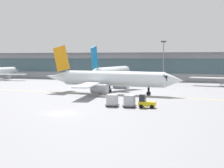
# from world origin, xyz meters

# --- Properties ---
(ground_plane) EXTENTS (400.00, 400.00, 0.00)m
(ground_plane) POSITION_xyz_m (0.00, 0.00, 0.00)
(ground_plane) COLOR gray
(taxiway_centreline_stripe) EXTENTS (109.65, 9.50, 0.01)m
(taxiway_centreline_stripe) POSITION_xyz_m (-2.15, 26.32, 0.00)
(taxiway_centreline_stripe) COLOR yellow
(taxiway_centreline_stripe) RESTS_ON ground_plane
(terminal_concourse) EXTENTS (219.48, 11.00, 9.60)m
(terminal_concourse) POSITION_xyz_m (0.00, 81.81, 4.92)
(terminal_concourse) COLOR #B2B7BC
(terminal_concourse) RESTS_ON ground_plane
(gate_airplane_1) EXTENTS (31.05, 33.31, 11.06)m
(gate_airplane_1) POSITION_xyz_m (-12.71, 56.98, 3.32)
(gate_airplane_1) COLOR white
(gate_airplane_1) RESTS_ON ground_plane
(taxiing_regional_jet) EXTENTS (32.39, 30.01, 10.72)m
(taxiing_regional_jet) POSITION_xyz_m (-2.56, 28.35, 3.22)
(taxiing_regional_jet) COLOR white
(taxiing_regional_jet) RESTS_ON ground_plane
(baggage_tug) EXTENTS (2.68, 1.76, 2.10)m
(baggage_tug) POSITION_xyz_m (10.08, 9.34, 0.89)
(baggage_tug) COLOR yellow
(baggage_tug) RESTS_ON ground_plane
(cargo_dolly_lead) EXTENTS (2.19, 1.72, 1.94)m
(cargo_dolly_lead) POSITION_xyz_m (7.44, 9.18, 1.05)
(cargo_dolly_lead) COLOR #595B60
(cargo_dolly_lead) RESTS_ON ground_plane
(cargo_dolly_trailing) EXTENTS (2.19, 1.72, 1.94)m
(cargo_dolly_trailing) POSITION_xyz_m (4.58, 9.00, 1.05)
(cargo_dolly_trailing) COLOR #595B60
(cargo_dolly_trailing) RESTS_ON ground_plane
(apron_light_mast_1) EXTENTS (1.80, 0.36, 13.37)m
(apron_light_mast_1) POSITION_xyz_m (-0.61, 74.07, 7.37)
(apron_light_mast_1) COLOR gray
(apron_light_mast_1) RESTS_ON ground_plane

